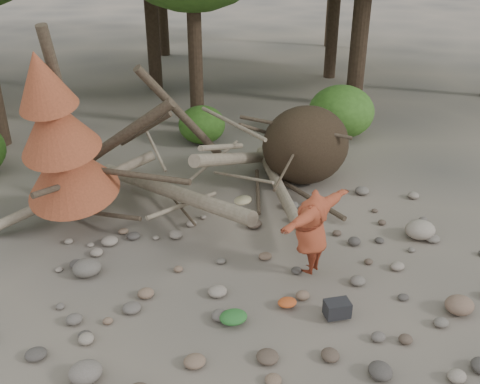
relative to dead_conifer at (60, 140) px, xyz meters
name	(u,v)px	position (x,y,z in m)	size (l,w,h in m)	color
ground	(267,300)	(3.12, -3.37, -2.11)	(120.00, 120.00, 0.00)	#514C44
deadfall_pile	(285,150)	(5.13, 0.87, -1.16)	(8.55, 5.24, 3.30)	#332619
dead_conifer	(60,140)	(0.00, 0.00, 0.00)	(2.06, 2.16, 4.35)	#4C3F30
bush_mid	(202,125)	(3.92, 4.43, -1.55)	(1.40, 1.40, 1.12)	#35651D
bush_right	(341,112)	(8.12, 3.63, -1.31)	(2.00, 2.00, 1.60)	#417825
frisbee_thrower	(311,231)	(4.14, -2.88, -1.18)	(2.65, 1.59, 1.93)	#953A21
backpack	(337,312)	(4.05, -4.19, -1.97)	(0.42, 0.28, 0.28)	black
cloth_green	(233,319)	(2.37, -3.80, -2.02)	(0.46, 0.39, 0.17)	#276227
cloth_orange	(287,305)	(3.37, -3.69, -2.05)	(0.33, 0.27, 0.12)	#A9451D
boulder_front_left	(86,372)	(0.00, -4.32, -1.97)	(0.48, 0.43, 0.29)	#6D645B
boulder_front_right	(459,305)	(6.09, -4.68, -1.96)	(0.49, 0.44, 0.30)	#795E4C
boulder_mid_right	(420,230)	(6.90, -2.38, -1.92)	(0.63, 0.57, 0.38)	gray
boulder_mid_left	(87,268)	(0.18, -1.65, -1.95)	(0.53, 0.48, 0.32)	#625C53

